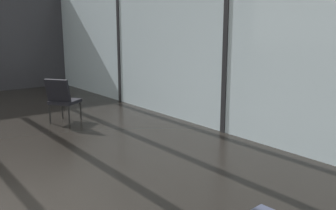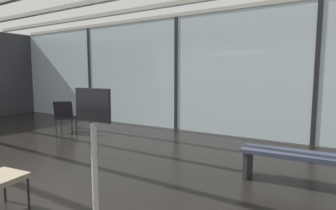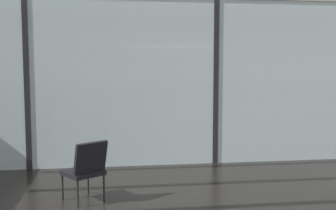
% 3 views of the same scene
% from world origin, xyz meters
% --- Properties ---
extents(glass_curtain_wall, '(14.00, 0.08, 3.15)m').
position_xyz_m(glass_curtain_wall, '(0.00, 5.20, 1.58)').
color(glass_curtain_wall, silver).
rests_on(glass_curtain_wall, ground).
extents(window_mullion_0, '(0.10, 0.12, 3.15)m').
position_xyz_m(window_mullion_0, '(-3.50, 5.20, 1.58)').
color(window_mullion_0, black).
rests_on(window_mullion_0, ground).
extents(window_mullion_1, '(0.10, 0.12, 3.15)m').
position_xyz_m(window_mullion_1, '(0.00, 5.20, 1.58)').
color(window_mullion_1, black).
rests_on(window_mullion_1, ground).
extents(parked_airplane, '(13.94, 4.19, 4.19)m').
position_xyz_m(parked_airplane, '(0.42, 11.44, 2.10)').
color(parked_airplane, silver).
rests_on(parked_airplane, ground).
extents(lounge_chair_1, '(0.69, 0.70, 0.87)m').
position_xyz_m(lounge_chair_1, '(-2.36, 3.21, 0.49)').
color(lounge_chair_1, black).
rests_on(lounge_chair_1, ground).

